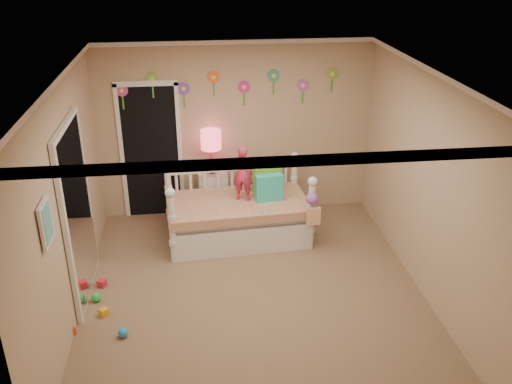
{
  "coord_description": "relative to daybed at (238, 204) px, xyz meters",
  "views": [
    {
      "loc": [
        -0.62,
        -5.42,
        3.86
      ],
      "look_at": [
        0.1,
        0.6,
        1.05
      ],
      "focal_mm": 38.58,
      "sensor_mm": 36.0,
      "label": 1
    }
  ],
  "objects": [
    {
      "name": "hanging_bag",
      "position": [
        0.93,
        -0.52,
        0.11
      ],
      "size": [
        0.2,
        0.16,
        0.36
      ],
      "primitive_type": null,
      "color": "beige",
      "rests_on": "daybed"
    },
    {
      "name": "toy_scatter",
      "position": [
        -1.68,
        -1.5,
        -0.47
      ],
      "size": [
        1.25,
        1.51,
        0.11
      ],
      "primitive_type": null,
      "rotation": [
        0.0,
        0.0,
        0.4
      ],
      "color": "#996666",
      "rests_on": "floor"
    },
    {
      "name": "pillow_lime",
      "position": [
        0.44,
        0.27,
        0.24
      ],
      "size": [
        0.41,
        0.21,
        0.37
      ],
      "primitive_type": "cube",
      "rotation": [
        0.0,
        0.0,
        0.18
      ],
      "color": "#7AE847",
      "rests_on": "daybed"
    },
    {
      "name": "flower_decals",
      "position": [
        -0.03,
        0.88,
        1.41
      ],
      "size": [
        3.4,
        0.02,
        0.5
      ],
      "primitive_type": null,
      "color": "#B2668C",
      "rests_on": "back_wall"
    },
    {
      "name": "nightstand",
      "position": [
        -0.31,
        0.72,
        -0.17
      ],
      "size": [
        0.45,
        0.36,
        0.71
      ],
      "primitive_type": "cube",
      "rotation": [
        0.0,
        0.0,
        0.08
      ],
      "color": "white",
      "rests_on": "floor"
    },
    {
      "name": "wall_picture",
      "position": [
        -1.91,
        -2.25,
        1.02
      ],
      "size": [
        0.05,
        0.34,
        0.42
      ],
      "primitive_type": "cube",
      "color": "white",
      "rests_on": "left_wall"
    },
    {
      "name": "pillow_turquoise",
      "position": [
        0.43,
        -0.05,
        0.25
      ],
      "size": [
        0.38,
        0.17,
        0.37
      ],
      "primitive_type": "cube",
      "rotation": [
        0.0,
        0.0,
        0.11
      ],
      "color": "#26BFB3",
      "rests_on": "daybed"
    },
    {
      "name": "right_wall",
      "position": [
        2.06,
        -1.35,
        0.77
      ],
      "size": [
        0.01,
        4.5,
        2.6
      ],
      "primitive_type": "cube",
      "color": "tan",
      "rests_on": "floor"
    },
    {
      "name": "ceiling",
      "position": [
        0.06,
        -1.35,
        2.07
      ],
      "size": [
        4.0,
        4.5,
        0.01
      ],
      "primitive_type": "cube",
      "color": "white",
      "rests_on": "floor"
    },
    {
      "name": "table_lamp",
      "position": [
        -0.31,
        0.72,
        0.62
      ],
      "size": [
        0.3,
        0.3,
        0.65
      ],
      "color": "#D31C7B",
      "rests_on": "nightstand"
    },
    {
      "name": "left_wall",
      "position": [
        -1.94,
        -1.35,
        0.77
      ],
      "size": [
        0.01,
        4.5,
        2.6
      ],
      "primitive_type": "cube",
      "color": "tan",
      "rests_on": "floor"
    },
    {
      "name": "floor",
      "position": [
        0.06,
        -1.35,
        -0.53
      ],
      "size": [
        4.0,
        4.5,
        0.01
      ],
      "primitive_type": "cube",
      "color": "#7F684C",
      "rests_on": "ground"
    },
    {
      "name": "closet_doorway",
      "position": [
        -1.19,
        0.88,
        0.51
      ],
      "size": [
        0.9,
        0.04,
        2.07
      ],
      "primitive_type": "cube",
      "color": "black",
      "rests_on": "back_wall"
    },
    {
      "name": "child",
      "position": [
        0.08,
        0.02,
        0.45
      ],
      "size": [
        0.33,
        0.26,
        0.78
      ],
      "primitive_type": "imported",
      "rotation": [
        0.0,
        0.0,
        2.84
      ],
      "color": "#D63054",
      "rests_on": "daybed"
    },
    {
      "name": "mirror_closet",
      "position": [
        -1.9,
        -1.05,
        0.52
      ],
      "size": [
        0.07,
        1.3,
        2.1
      ],
      "primitive_type": "cube",
      "color": "white",
      "rests_on": "left_wall"
    },
    {
      "name": "back_wall",
      "position": [
        0.06,
        0.9,
        0.77
      ],
      "size": [
        4.0,
        0.01,
        2.6
      ],
      "primitive_type": "cube",
      "color": "tan",
      "rests_on": "floor"
    },
    {
      "name": "daybed",
      "position": [
        0.0,
        0.0,
        0.0
      ],
      "size": [
        2.01,
        1.18,
        1.06
      ],
      "primitive_type": null,
      "rotation": [
        0.0,
        0.0,
        0.07
      ],
      "color": "white",
      "rests_on": "floor"
    },
    {
      "name": "crown_molding",
      "position": [
        0.06,
        -1.35,
        2.04
      ],
      "size": [
        4.0,
        4.5,
        0.06
      ],
      "primitive_type": null,
      "color": "white",
      "rests_on": "ceiling"
    }
  ]
}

